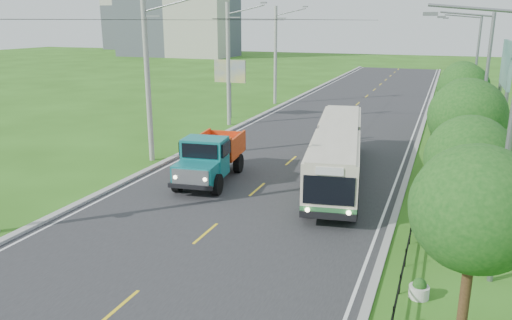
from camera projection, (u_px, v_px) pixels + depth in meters
The scene contains 29 objects.
ground at pixel (206, 234), 20.74m from camera, with size 240.00×240.00×0.00m, color #2B5B15.
road at pixel (321, 135), 38.71m from camera, with size 14.00×120.00×0.02m, color #28282B.
curb_left at pixel (236, 127), 41.19m from camera, with size 0.40×120.00×0.15m, color #9E9E99.
curb_right at pixel (418, 142), 36.22m from camera, with size 0.30×120.00×0.10m, color #9E9E99.
edge_line_left at pixel (243, 128), 41.01m from camera, with size 0.12×120.00×0.00m, color silver.
edge_line_right at pixel (410, 142), 36.41m from camera, with size 0.12×120.00×0.00m, color silver.
centre_dash at pixel (206, 233), 20.74m from camera, with size 0.12×2.20×0.00m, color yellow.
railing_right at pixel (426, 161), 30.47m from camera, with size 0.04×40.00×0.60m, color black.
pole_near at pixel (148, 80), 30.32m from camera, with size 3.51×0.32×10.00m.
pole_mid at pixel (229, 64), 41.10m from camera, with size 3.51×0.32×10.00m.
pole_far at pixel (276, 55), 51.88m from camera, with size 3.51×0.32×10.00m.
tree_front at pixel (477, 215), 12.86m from camera, with size 3.36×3.41×5.60m.
tree_second at pixel (470, 163), 18.30m from camera, with size 3.18×3.26×5.30m.
tree_third at pixel (468, 121), 23.57m from camera, with size 3.60×3.62×6.00m.
tree_fourth at pixel (465, 109), 29.07m from camera, with size 3.24×3.31×5.40m.
tree_fifth at pixel (464, 91), 34.39m from camera, with size 3.48×3.52×5.80m.
tree_back at pixel (462, 84), 39.83m from camera, with size 3.30×3.36×5.50m.
streetlight_near at pixel (504, 140), 15.74m from camera, with size 3.02×0.20×9.07m.
streetlight_mid at pixel (482, 87), 28.32m from camera, with size 3.02×0.20×9.07m.
streetlight_far at pixel (474, 67), 40.90m from camera, with size 3.02×0.20×9.07m.
planter_front at pixel (419, 289), 15.89m from camera, with size 0.64×0.64×0.67m.
planter_near at pixel (430, 206), 23.08m from camera, with size 0.64×0.64×0.67m.
planter_mid at pixel (436, 162), 30.27m from camera, with size 0.64×0.64×0.67m.
planter_far at pixel (440, 135), 37.46m from camera, with size 0.64×0.64×0.67m.
billboard_left at pixel (230, 75), 44.56m from camera, with size 3.00×0.20×5.20m.
billboard_right at pixel (506, 71), 33.01m from camera, with size 0.24×6.00×7.30m.
apartment_far at pixel (147, 6), 152.77m from camera, with size 24.00×14.00×26.00m, color #B7B2A3.
bus at pixel (337, 149), 27.55m from camera, with size 4.76×14.96×2.85m.
dump_truck at pixel (210, 155), 27.21m from camera, with size 3.12×6.47×2.62m.
Camera 1 is at (8.84, -17.11, 8.55)m, focal length 35.00 mm.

